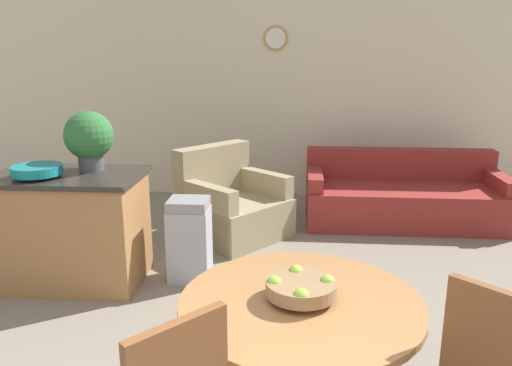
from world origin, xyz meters
The scene contains 9 objects.
wall_back centered at (0.00, 5.56, 1.35)m, with size 8.00×0.09×2.70m.
dining_table centered at (0.25, 1.19, 0.56)m, with size 1.15×1.15×0.73m.
fruit_bowl centered at (0.25, 1.20, 0.79)m, with size 0.33×0.33×0.12m.
kitchen_island centered at (-1.58, 2.78, 0.46)m, with size 1.18×0.75×0.92m.
teal_bowl centered at (-1.75, 2.65, 0.98)m, with size 0.38×0.38×0.09m.
potted_plant centered at (-1.43, 2.92, 1.19)m, with size 0.39×0.39×0.48m.
trash_bin centered at (-0.64, 2.89, 0.35)m, with size 0.33×0.30×0.70m.
couch centered at (1.45, 4.54, 0.27)m, with size 2.15×0.96×0.77m.
armchair centered at (-0.42, 3.95, 0.30)m, with size 1.25×1.26×0.92m.
Camera 1 is at (0.19, -0.94, 1.85)m, focal length 35.00 mm.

